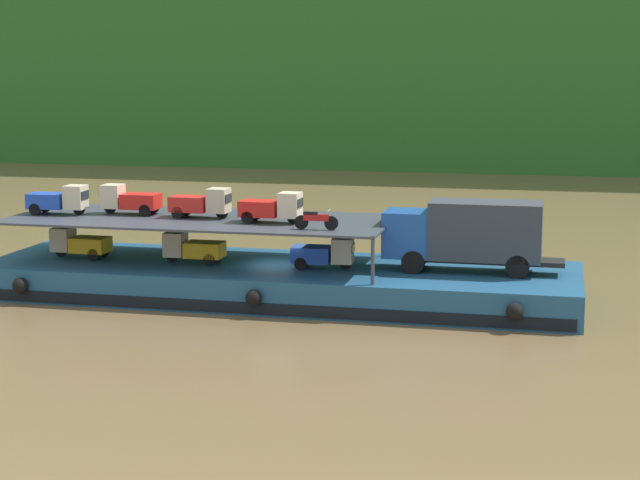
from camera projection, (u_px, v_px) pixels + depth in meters
ground_plane at (280, 297)px, 47.50m from camera, size 400.00×400.00×0.00m
cargo_barge at (280, 281)px, 47.35m from camera, size 26.73×8.29×1.50m
covered_lorry at (467, 233)px, 45.40m from camera, size 7.86×2.31×3.10m
cargo_rack at (199, 220)px, 47.79m from camera, size 17.53×6.93×2.00m
mini_truck_lower_stern at (79, 243)px, 48.91m from camera, size 2.77×1.25×1.38m
mini_truck_lower_aft at (193, 248)px, 47.60m from camera, size 2.75×1.22×1.38m
mini_truck_lower_mid at (324, 253)px, 46.25m from camera, size 2.79×1.30×1.38m
mini_truck_upper_stern at (59, 200)px, 48.89m from camera, size 2.78×1.27×1.38m
mini_truck_upper_mid at (130, 200)px, 48.93m from camera, size 2.75×1.22×1.38m
mini_truck_upper_fore at (201, 203)px, 47.76m from camera, size 2.76×1.23×1.38m
mini_truck_upper_bow at (272, 207)px, 46.22m from camera, size 2.77×1.24×1.38m
motorcycle_upper_port at (316, 220)px, 44.36m from camera, size 1.90×0.55×0.87m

